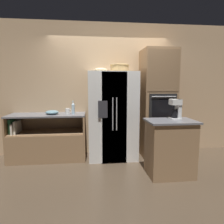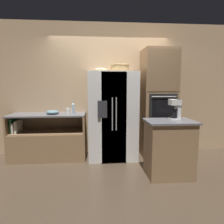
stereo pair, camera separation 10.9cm
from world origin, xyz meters
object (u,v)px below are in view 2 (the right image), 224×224
at_px(fruit_bowl, 101,70).
at_px(mixing_bowl, 53,112).
at_px(coffee_maker, 176,109).
at_px(wall_oven, 158,104).
at_px(wicker_basket, 120,68).
at_px(refrigerator, 112,116).
at_px(bottle_tall, 73,108).
at_px(mug, 68,111).

bearing_deg(fruit_bowl, mixing_bowl, 177.34).
bearing_deg(coffee_maker, wall_oven, 90.97).
bearing_deg(wicker_basket, mixing_bowl, -178.75).
relative_size(refrigerator, fruit_bowl, 7.11).
distance_m(refrigerator, wicker_basket, 0.97).
height_order(fruit_bowl, bottle_tall, fruit_bowl).
relative_size(wicker_basket, mug, 2.97).
xyz_separation_m(bottle_tall, mug, (-0.12, 0.12, -0.07)).
height_order(refrigerator, wicker_basket, wicker_basket).
relative_size(refrigerator, mug, 13.53).
distance_m(wicker_basket, mug, 1.36).
distance_m(refrigerator, bottle_tall, 0.80).
xyz_separation_m(fruit_bowl, coffee_maker, (1.20, -0.83, -0.68)).
xyz_separation_m(fruit_bowl, mug, (-0.67, 0.14, -0.82)).
bearing_deg(fruit_bowl, wall_oven, 2.78).
xyz_separation_m(fruit_bowl, bottle_tall, (-0.55, 0.03, -0.75)).
bearing_deg(mixing_bowl, mug, 18.60).
height_order(wall_oven, mixing_bowl, wall_oven).
bearing_deg(bottle_tall, mixing_bowl, 177.35).
xyz_separation_m(mug, coffee_maker, (1.87, -0.98, 0.14)).
height_order(bottle_tall, mug, bottle_tall).
distance_m(bottle_tall, mug, 0.18).
height_order(refrigerator, mixing_bowl, refrigerator).
relative_size(wall_oven, fruit_bowl, 8.98).
bearing_deg(mug, bottle_tall, -45.12).
bearing_deg(coffee_maker, wicker_basket, 131.91).
height_order(wall_oven, coffee_maker, wall_oven).
xyz_separation_m(wicker_basket, fruit_bowl, (-0.38, -0.07, -0.04)).
relative_size(refrigerator, mixing_bowl, 6.80).
bearing_deg(fruit_bowl, bottle_tall, 177.33).
xyz_separation_m(refrigerator, mug, (-0.90, 0.13, 0.10)).
relative_size(wall_oven, mug, 17.10).
height_order(mixing_bowl, coffee_maker, coffee_maker).
bearing_deg(coffee_maker, refrigerator, 138.77).
bearing_deg(bottle_tall, mug, 134.88).
relative_size(refrigerator, wall_oven, 0.79).
relative_size(fruit_bowl, bottle_tall, 0.91).
relative_size(bottle_tall, mug, 2.09).
relative_size(fruit_bowl, coffee_maker, 0.74).
height_order(wicker_basket, bottle_tall, wicker_basket).
xyz_separation_m(mug, mixing_bowl, (-0.30, -0.10, -0.01)).
relative_size(wicker_basket, mixing_bowl, 1.49).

